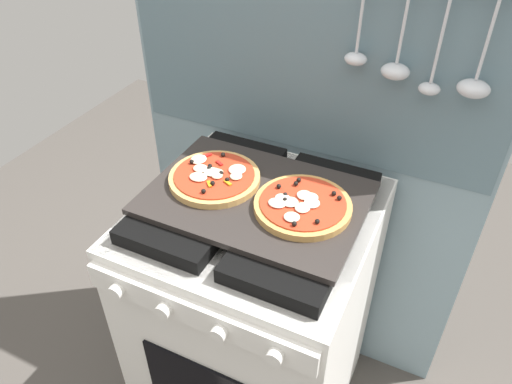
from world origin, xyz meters
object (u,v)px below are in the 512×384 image
Objects in this scene: stove at (256,314)px; pizza_left at (214,177)px; pizza_right at (302,206)px; baking_tray at (256,198)px.

stove is 3.80× the size of pizza_left.
stove is at bearing -4.78° from pizza_left.
stove is at bearing 178.51° from pizza_right.
pizza_right reaches higher than stove.
stove is 3.80× the size of pizza_right.
pizza_left is (-0.12, 0.01, 0.48)m from stove.
baking_tray is 0.13m from pizza_left.
pizza_left is at bearing 175.97° from baking_tray.
pizza_left reaches higher than stove.
pizza_right is at bearing -1.49° from stove.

